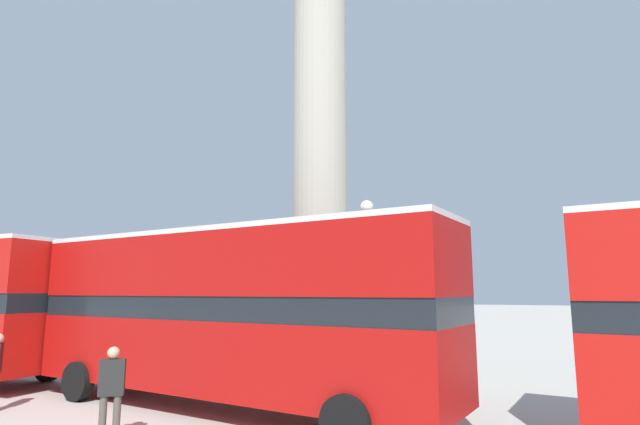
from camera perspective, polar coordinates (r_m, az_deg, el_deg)
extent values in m
plane|color=#ADA89E|center=(19.00, 0.00, -17.56)|extent=(200.00, 200.00, 0.00)
cube|color=#ADA593|center=(18.93, 0.00, -15.93)|extent=(5.02, 5.02, 1.09)
cube|color=#ADA593|center=(18.83, 0.00, -12.64)|extent=(3.61, 3.61, 1.09)
cylinder|color=#ADA593|center=(20.02, 0.00, 11.17)|extent=(2.09, 2.09, 15.11)
cylinder|color=black|center=(18.75, -28.66, -15.06)|extent=(1.01, 0.32, 1.00)
cube|color=#A80F0C|center=(12.85, -10.62, -15.52)|extent=(11.62, 3.60, 1.66)
cube|color=black|center=(12.77, -10.47, -10.59)|extent=(11.62, 3.55, 0.55)
cube|color=#A80F0C|center=(12.78, -10.34, -6.02)|extent=(11.62, 3.60, 1.49)
cube|color=silver|center=(12.85, -10.24, -2.44)|extent=(11.62, 3.60, 0.12)
cylinder|color=black|center=(11.90, 9.18, -20.15)|extent=(1.02, 0.40, 1.00)
cylinder|color=black|center=(9.70, 3.07, -22.83)|extent=(1.02, 0.40, 1.00)
cylinder|color=black|center=(16.66, -18.40, -16.58)|extent=(1.02, 0.40, 1.00)
cylinder|color=black|center=(15.17, -25.92, -16.94)|extent=(1.02, 0.40, 1.00)
cube|color=#ADA593|center=(27.95, -9.86, -12.43)|extent=(4.28, 3.95, 2.20)
ellipsoid|color=brown|center=(27.92, -9.71, -6.75)|extent=(2.44, 2.02, 0.99)
cone|color=brown|center=(26.94, -8.78, -5.75)|extent=(1.10, 0.96, 1.04)
cylinder|color=brown|center=(27.97, -9.65, -4.82)|extent=(0.36, 0.36, 0.90)
sphere|color=brown|center=(28.02, -9.62, -3.62)|extent=(0.28, 0.28, 0.28)
cylinder|color=brown|center=(27.34, -8.64, -9.00)|extent=(0.20, 0.20, 1.18)
cylinder|color=brown|center=(27.13, -9.70, -8.98)|extent=(0.20, 0.20, 1.18)
cylinder|color=brown|center=(28.67, -9.83, -8.97)|extent=(0.20, 0.20, 1.18)
cylinder|color=brown|center=(28.46, -10.85, -8.94)|extent=(0.20, 0.20, 1.18)
cylinder|color=black|center=(13.76, 5.68, -19.96)|extent=(0.31, 0.31, 0.40)
cylinder|color=black|center=(13.51, 5.53, -10.49)|extent=(0.14, 0.14, 4.93)
sphere|color=white|center=(13.70, 5.36, 0.64)|extent=(0.36, 0.36, 0.36)
cylinder|color=#4C473D|center=(11.00, -23.61, -20.86)|extent=(0.14, 0.14, 0.86)
cylinder|color=#4C473D|center=(10.96, -22.24, -20.98)|extent=(0.14, 0.14, 0.86)
cube|color=black|center=(10.84, -22.67, -16.97)|extent=(0.48, 0.44, 0.68)
sphere|color=tan|center=(10.78, -22.51, -14.59)|extent=(0.23, 0.23, 0.23)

